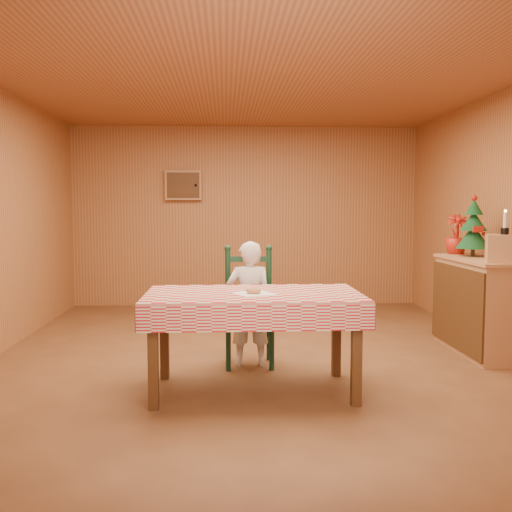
{
  "coord_description": "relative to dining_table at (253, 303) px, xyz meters",
  "views": [
    {
      "loc": [
        -0.3,
        -5.35,
        1.41
      ],
      "look_at": [
        0.0,
        0.2,
        0.95
      ],
      "focal_mm": 40.0,
      "sensor_mm": 36.0,
      "label": 1
    }
  ],
  "objects": [
    {
      "name": "ground",
      "position": [
        0.09,
        1.04,
        -0.69
      ],
      "size": [
        6.0,
        6.0,
        0.0
      ],
      "primitive_type": "plane",
      "color": "brown",
      "rests_on": "ground"
    },
    {
      "name": "cabin_walls",
      "position": [
        0.09,
        1.57,
        1.14
      ],
      "size": [
        5.1,
        6.05,
        2.65
      ],
      "color": "#A96C3D",
      "rests_on": "ground"
    },
    {
      "name": "dining_table",
      "position": [
        0.0,
        0.0,
        0.0
      ],
      "size": [
        1.66,
        0.96,
        0.77
      ],
      "color": "#4E2E14",
      "rests_on": "ground"
    },
    {
      "name": "ladder_chair",
      "position": [
        -0.0,
        0.79,
        -0.18
      ],
      "size": [
        0.44,
        0.4,
        1.08
      ],
      "color": "black",
      "rests_on": "ground"
    },
    {
      "name": "seated_child",
      "position": [
        0.0,
        0.73,
        -0.13
      ],
      "size": [
        0.41,
        0.27,
        1.12
      ],
      "primitive_type": "imported",
      "rotation": [
        0.0,
        0.0,
        3.14
      ],
      "color": "silver",
      "rests_on": "ground"
    },
    {
      "name": "napkin",
      "position": [
        0.0,
        -0.05,
        0.08
      ],
      "size": [
        0.34,
        0.34,
        0.0
      ],
      "primitive_type": "cube",
      "rotation": [
        0.0,
        0.0,
        0.42
      ],
      "color": "white",
      "rests_on": "dining_table"
    },
    {
      "name": "donut",
      "position": [
        0.0,
        -0.05,
        0.1
      ],
      "size": [
        0.14,
        0.14,
        0.04
      ],
      "primitive_type": "torus",
      "rotation": [
        0.0,
        0.0,
        -0.22
      ],
      "color": "#BB7943",
      "rests_on": "napkin"
    },
    {
      "name": "shelf_unit",
      "position": [
        2.29,
        1.08,
        -0.22
      ],
      "size": [
        0.54,
        1.24,
        0.93
      ],
      "color": "tan",
      "rests_on": "ground"
    },
    {
      "name": "crate",
      "position": [
        2.3,
        0.68,
        0.37
      ],
      "size": [
        0.38,
        0.38,
        0.25
      ],
      "primitive_type": "cube",
      "rotation": [
        0.0,
        0.0,
        -0.35
      ],
      "color": "tan",
      "rests_on": "shelf_unit"
    },
    {
      "name": "christmas_tree",
      "position": [
        2.3,
        1.33,
        0.52
      ],
      "size": [
        0.34,
        0.34,
        0.62
      ],
      "color": "#4E2E14",
      "rests_on": "shelf_unit"
    },
    {
      "name": "flower_arrangement",
      "position": [
        2.25,
        1.63,
        0.45
      ],
      "size": [
        0.26,
        0.26,
        0.42
      ],
      "primitive_type": "imported",
      "rotation": [
        0.0,
        0.0,
        -0.09
      ],
      "color": "#B01B10",
      "rests_on": "shelf_unit"
    },
    {
      "name": "candle_set",
      "position": [
        2.3,
        0.68,
        0.56
      ],
      "size": [
        0.07,
        0.07,
        0.22
      ],
      "color": "black",
      "rests_on": "crate"
    },
    {
      "name": "storage_bin",
      "position": [
        2.37,
        0.74,
        -0.48
      ],
      "size": [
        0.54,
        0.54,
        0.41
      ],
      "primitive_type": "cylinder",
      "rotation": [
        0.0,
        0.0,
        -0.43
      ],
      "color": "black",
      "rests_on": "ground"
    }
  ]
}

